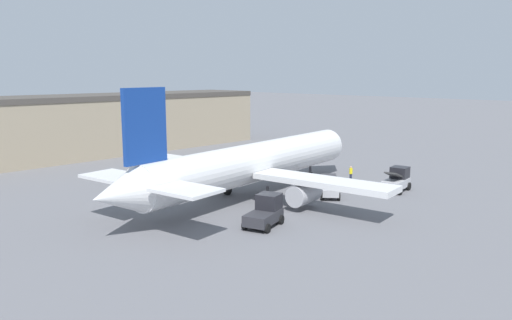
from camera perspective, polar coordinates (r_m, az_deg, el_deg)
The scene contains 7 objects.
ground_plane at distance 48.22m, azimuth 0.00°, elevation -4.10°, with size 400.00×400.00×0.00m, color slate.
terminal_building at distance 72.17m, azimuth -24.69°, elevation 3.14°, with size 73.34×10.54×8.64m.
airplane at distance 46.84m, azimuth -0.64°, elevation -0.44°, with size 35.56×28.85×10.64m.
ground_crew_worker at distance 55.62m, azimuth 10.78°, elevation -1.47°, with size 0.36×0.36×1.64m.
baggage_tug at distance 38.65m, azimuth 1.06°, elevation -5.95°, with size 3.98×3.00×2.39m.
belt_loader_truck at distance 51.91m, azimuth 15.82°, elevation -2.20°, with size 3.79×2.51×2.34m.
pushback_tug at distance 48.02m, azimuth 8.38°, elevation -3.11°, with size 3.36×3.23×2.04m.
Camera 1 is at (-33.81, -32.36, 11.60)m, focal length 35.00 mm.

